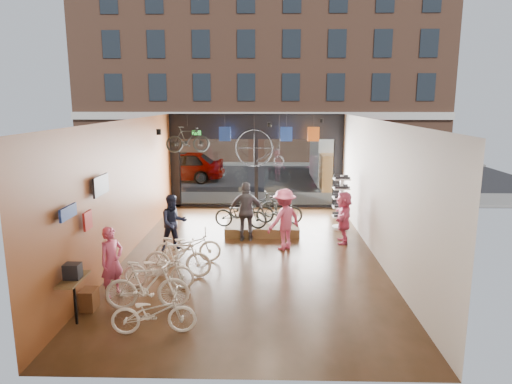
{
  "coord_description": "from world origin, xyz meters",
  "views": [
    {
      "loc": [
        0.46,
        -12.45,
        4.32
      ],
      "look_at": [
        0.1,
        1.4,
        1.54
      ],
      "focal_mm": 32.0,
      "sensor_mm": 36.0,
      "label": 1
    }
  ],
  "objects_px": {
    "floor_bike_2": "(159,270)",
    "sunglasses_rack": "(341,202)",
    "floor_bike_0": "(154,312)",
    "customer_1": "(173,223)",
    "floor_bike_1": "(147,285)",
    "floor_bike_3": "(178,257)",
    "box_truck": "(337,160)",
    "display_bike_right": "(253,205)",
    "street_car": "(179,166)",
    "penny_farthing": "(262,149)",
    "customer_0": "(112,262)",
    "customer_5": "(344,217)",
    "hung_bike": "(188,139)",
    "customer_3": "(284,219)",
    "customer_2": "(247,212)",
    "display_bike_mid": "(279,210)",
    "display_platform": "(262,227)",
    "display_bike_left": "(241,214)",
    "floor_bike_4": "(188,246)"
  },
  "relations": [
    {
      "from": "display_platform",
      "to": "customer_0",
      "type": "bearing_deg",
      "value": -122.1
    },
    {
      "from": "customer_5",
      "to": "customer_0",
      "type": "bearing_deg",
      "value": -46.43
    },
    {
      "from": "floor_bike_1",
      "to": "penny_farthing",
      "type": "height_order",
      "value": "penny_farthing"
    },
    {
      "from": "display_bike_mid",
      "to": "display_bike_right",
      "type": "relative_size",
      "value": 0.91
    },
    {
      "from": "floor_bike_2",
      "to": "customer_3",
      "type": "relative_size",
      "value": 0.93
    },
    {
      "from": "floor_bike_2",
      "to": "display_bike_right",
      "type": "bearing_deg",
      "value": -17.48
    },
    {
      "from": "floor_bike_2",
      "to": "customer_1",
      "type": "distance_m",
      "value": 2.79
    },
    {
      "from": "street_car",
      "to": "customer_2",
      "type": "xyz_separation_m",
      "value": [
        4.17,
        -10.68,
        0.1
      ]
    },
    {
      "from": "customer_0",
      "to": "floor_bike_0",
      "type": "bearing_deg",
      "value": -105.65
    },
    {
      "from": "customer_2",
      "to": "floor_bike_1",
      "type": "bearing_deg",
      "value": 69.27
    },
    {
      "from": "display_bike_right",
      "to": "penny_farthing",
      "type": "xyz_separation_m",
      "value": [
        0.27,
        1.82,
        1.76
      ]
    },
    {
      "from": "street_car",
      "to": "box_truck",
      "type": "distance_m",
      "value": 8.48
    },
    {
      "from": "display_bike_mid",
      "to": "sunglasses_rack",
      "type": "xyz_separation_m",
      "value": [
        2.09,
        0.43,
        0.17
      ]
    },
    {
      "from": "street_car",
      "to": "penny_farthing",
      "type": "xyz_separation_m",
      "value": [
        4.6,
        -7.16,
        1.67
      ]
    },
    {
      "from": "floor_bike_2",
      "to": "sunglasses_rack",
      "type": "distance_m",
      "value": 7.2
    },
    {
      "from": "street_car",
      "to": "customer_1",
      "type": "relative_size",
      "value": 2.95
    },
    {
      "from": "customer_0",
      "to": "sunglasses_rack",
      "type": "height_order",
      "value": "sunglasses_rack"
    },
    {
      "from": "floor_bike_1",
      "to": "sunglasses_rack",
      "type": "xyz_separation_m",
      "value": [
        5.0,
        6.24,
        0.4
      ]
    },
    {
      "from": "display_bike_mid",
      "to": "customer_0",
      "type": "xyz_separation_m",
      "value": [
        -3.86,
        -5.14,
        0.04
      ]
    },
    {
      "from": "customer_1",
      "to": "customer_5",
      "type": "relative_size",
      "value": 1.03
    },
    {
      "from": "display_bike_left",
      "to": "customer_5",
      "type": "height_order",
      "value": "customer_5"
    },
    {
      "from": "floor_bike_3",
      "to": "display_bike_left",
      "type": "height_order",
      "value": "display_bike_left"
    },
    {
      "from": "customer_2",
      "to": "penny_farthing",
      "type": "xyz_separation_m",
      "value": [
        0.43,
        3.52,
        1.57
      ]
    },
    {
      "from": "street_car",
      "to": "floor_bike_3",
      "type": "distance_m",
      "value": 14.0
    },
    {
      "from": "sunglasses_rack",
      "to": "penny_farthing",
      "type": "height_order",
      "value": "penny_farthing"
    },
    {
      "from": "display_bike_right",
      "to": "customer_2",
      "type": "bearing_deg",
      "value": 164.89
    },
    {
      "from": "box_truck",
      "to": "sunglasses_rack",
      "type": "height_order",
      "value": "box_truck"
    },
    {
      "from": "customer_0",
      "to": "display_bike_right",
      "type": "bearing_deg",
      "value": 9.08
    },
    {
      "from": "floor_bike_3",
      "to": "customer_2",
      "type": "xyz_separation_m",
      "value": [
        1.57,
        3.07,
        0.42
      ]
    },
    {
      "from": "sunglasses_rack",
      "to": "customer_1",
      "type": "bearing_deg",
      "value": -171.34
    },
    {
      "from": "box_truck",
      "to": "customer_1",
      "type": "distance_m",
      "value": 12.44
    },
    {
      "from": "penny_farthing",
      "to": "customer_5",
      "type": "bearing_deg",
      "value": -55.11
    },
    {
      "from": "floor_bike_0",
      "to": "customer_1",
      "type": "xyz_separation_m",
      "value": [
        -0.6,
        4.85,
        0.41
      ]
    },
    {
      "from": "customer_3",
      "to": "customer_5",
      "type": "bearing_deg",
      "value": 159.74
    },
    {
      "from": "floor_bike_4",
      "to": "display_platform",
      "type": "height_order",
      "value": "floor_bike_4"
    },
    {
      "from": "box_truck",
      "to": "display_bike_right",
      "type": "bearing_deg",
      "value": -117.03
    },
    {
      "from": "floor_bike_1",
      "to": "customer_0",
      "type": "distance_m",
      "value": 1.2
    },
    {
      "from": "customer_5",
      "to": "hung_bike",
      "type": "height_order",
      "value": "hung_bike"
    },
    {
      "from": "floor_bike_4",
      "to": "floor_bike_2",
      "type": "bearing_deg",
      "value": 158.14
    },
    {
      "from": "street_car",
      "to": "customer_2",
      "type": "distance_m",
      "value": 11.47
    },
    {
      "from": "customer_3",
      "to": "customer_2",
      "type": "bearing_deg",
      "value": -76.5
    },
    {
      "from": "floor_bike_0",
      "to": "customer_0",
      "type": "relative_size",
      "value": 0.99
    },
    {
      "from": "customer_5",
      "to": "display_bike_mid",
      "type": "bearing_deg",
      "value": -110.46
    },
    {
      "from": "floor_bike_1",
      "to": "floor_bike_3",
      "type": "bearing_deg",
      "value": -14.11
    },
    {
      "from": "floor_bike_3",
      "to": "customer_1",
      "type": "xyz_separation_m",
      "value": [
        -0.51,
        2.04,
        0.32
      ]
    },
    {
      "from": "street_car",
      "to": "display_bike_right",
      "type": "relative_size",
      "value": 2.89
    },
    {
      "from": "floor_bike_1",
      "to": "display_bike_mid",
      "type": "xyz_separation_m",
      "value": [
        2.9,
        5.82,
        0.23
      ]
    },
    {
      "from": "floor_bike_3",
      "to": "sunglasses_rack",
      "type": "height_order",
      "value": "sunglasses_rack"
    },
    {
      "from": "street_car",
      "to": "hung_bike",
      "type": "height_order",
      "value": "hung_bike"
    },
    {
      "from": "display_bike_right",
      "to": "customer_3",
      "type": "distance_m",
      "value": 2.72
    }
  ]
}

